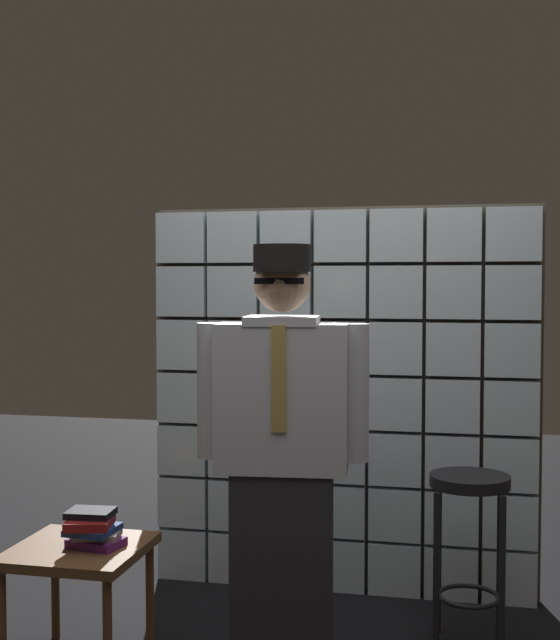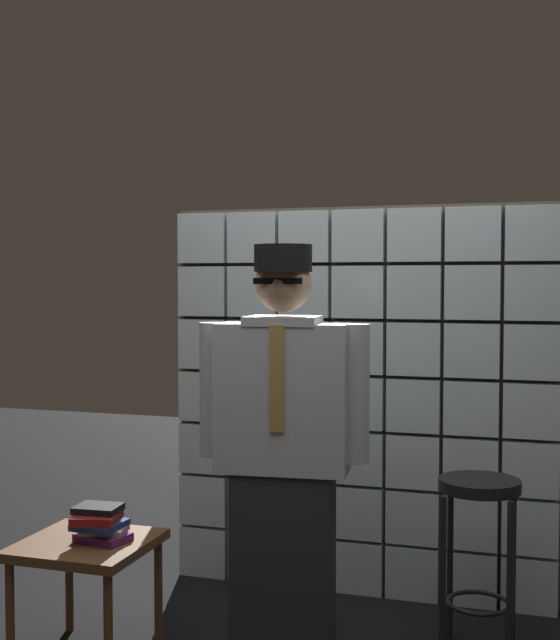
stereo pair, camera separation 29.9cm
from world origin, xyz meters
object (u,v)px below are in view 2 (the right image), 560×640
Objects in this scene: side_table at (87,556)px; book_stack at (100,524)px; bar_stool at (479,524)px; standing_person at (283,453)px.

side_table is 2.14× the size of book_stack.
side_table is at bearing -175.36° from book_stack.
book_stack is at bearing -161.12° from bar_stool.
bar_stool reaches higher than side_table.
book_stack is (-0.77, -0.08, -0.32)m from standing_person.
standing_person is at bearing 6.18° from side_table.
standing_person reaches higher than bar_stool.
bar_stool is at bearing 18.88° from book_stack.
standing_person is 2.29× the size of bar_stool.
standing_person is 0.95m from side_table.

